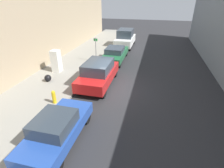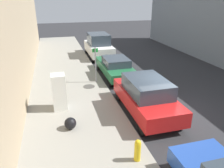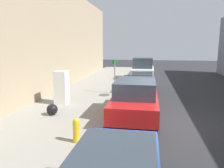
{
  "view_description": "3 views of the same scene",
  "coord_description": "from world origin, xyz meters",
  "views": [
    {
      "loc": [
        2.52,
        -10.52,
        5.86
      ],
      "look_at": [
        0.12,
        -0.84,
        0.78
      ],
      "focal_mm": 28.0,
      "sensor_mm": 36.0,
      "label": 1
    },
    {
      "loc": [
        -5.29,
        -8.35,
        5.39
      ],
      "look_at": [
        -2.78,
        0.81,
        1.51
      ],
      "focal_mm": 35.0,
      "sensor_mm": 36.0,
      "label": 2
    },
    {
      "loc": [
        -0.61,
        -9.29,
        3.3
      ],
      "look_at": [
        -2.62,
        2.52,
        1.15
      ],
      "focal_mm": 35.0,
      "sensor_mm": 36.0,
      "label": 3
    }
  ],
  "objects": [
    {
      "name": "ground_plane",
      "position": [
        0.0,
        0.0,
        0.0
      ],
      "size": [
        80.0,
        80.0,
        0.0
      ],
      "primitive_type": "plane",
      "color": "#28282B"
    },
    {
      "name": "manhole_cover",
      "position": [
        -3.38,
        3.99,
        0.16
      ],
      "size": [
        0.7,
        0.7,
        0.02
      ],
      "primitive_type": "cylinder",
      "color": "#47443F",
      "rests_on": "sidewalk_slab"
    },
    {
      "name": "discarded_refrigerator",
      "position": [
        -5.21,
        1.59,
        1.05
      ],
      "size": [
        0.65,
        0.69,
        1.79
      ],
      "color": "silver",
      "rests_on": "sidewalk_slab"
    },
    {
      "name": "parked_van_white",
      "position": [
        -1.18,
        11.3,
        1.07
      ],
      "size": [
        1.99,
        4.63,
        2.16
      ],
      "color": "silver",
      "rests_on": "ground"
    },
    {
      "name": "fire_hydrant",
      "position": [
        -2.89,
        -2.85,
        0.58
      ],
      "size": [
        0.22,
        0.22,
        0.82
      ],
      "color": "gold",
      "rests_on": "sidewalk_slab"
    },
    {
      "name": "parked_sedan_green",
      "position": [
        -1.18,
        5.74,
        0.73
      ],
      "size": [
        1.82,
        4.75,
        1.4
      ],
      "color": "#1E6038",
      "rests_on": "ground"
    },
    {
      "name": "sidewalk_slab",
      "position": [
        -4.56,
        0.0,
        0.08
      ],
      "size": [
        4.52,
        44.0,
        0.16
      ],
      "primitive_type": "cube",
      "color": "gray",
      "rests_on": "ground"
    },
    {
      "name": "street_sign_post",
      "position": [
        -2.8,
        4.64,
        1.45
      ],
      "size": [
        0.36,
        0.07,
        2.28
      ],
      "color": "slate",
      "rests_on": "sidewalk_slab"
    },
    {
      "name": "parked_suv_red",
      "position": [
        -1.18,
        0.36,
        0.91
      ],
      "size": [
        1.98,
        4.56,
        1.76
      ],
      "color": "red",
      "rests_on": "ground"
    },
    {
      "name": "trash_bag",
      "position": [
        -4.9,
        -0.33,
        0.41
      ],
      "size": [
        0.5,
        0.5,
        0.5
      ],
      "primitive_type": "sphere",
      "color": "black",
      "rests_on": "sidewalk_slab"
    }
  ]
}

